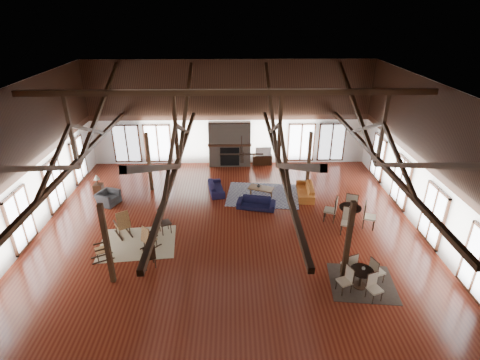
{
  "coord_description": "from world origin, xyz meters",
  "views": [
    {
      "loc": [
        0.18,
        -13.8,
        8.75
      ],
      "look_at": [
        0.49,
        1.0,
        1.7
      ],
      "focal_mm": 28.0,
      "sensor_mm": 36.0,
      "label": 1
    }
  ],
  "objects_px": {
    "sofa_navy_front": "(256,203)",
    "sofa_navy_left": "(216,188)",
    "cafe_table_near": "(361,275)",
    "cafe_table_far": "(350,212)",
    "coffee_table": "(261,189)",
    "armchair": "(108,198)",
    "sofa_orange": "(305,190)",
    "tv_console": "(262,160)"
  },
  "relations": [
    {
      "from": "cafe_table_far",
      "to": "tv_console",
      "type": "distance_m",
      "value": 7.48
    },
    {
      "from": "coffee_table",
      "to": "cafe_table_near",
      "type": "relative_size",
      "value": 0.74
    },
    {
      "from": "sofa_navy_front",
      "to": "cafe_table_far",
      "type": "xyz_separation_m",
      "value": [
        3.94,
        -1.46,
        0.31
      ]
    },
    {
      "from": "sofa_orange",
      "to": "tv_console",
      "type": "distance_m",
      "value": 4.45
    },
    {
      "from": "sofa_navy_front",
      "to": "sofa_orange",
      "type": "xyz_separation_m",
      "value": [
        2.52,
        1.21,
        0.03
      ]
    },
    {
      "from": "sofa_navy_front",
      "to": "cafe_table_near",
      "type": "height_order",
      "value": "cafe_table_near"
    },
    {
      "from": "cafe_table_near",
      "to": "cafe_table_far",
      "type": "height_order",
      "value": "cafe_table_far"
    },
    {
      "from": "armchair",
      "to": "cafe_table_far",
      "type": "relative_size",
      "value": 0.44
    },
    {
      "from": "sofa_navy_left",
      "to": "sofa_navy_front",
      "type": "bearing_deg",
      "value": -141.29
    },
    {
      "from": "coffee_table",
      "to": "cafe_table_near",
      "type": "bearing_deg",
      "value": -44.49
    },
    {
      "from": "sofa_navy_front",
      "to": "tv_console",
      "type": "relative_size",
      "value": 1.55
    },
    {
      "from": "sofa_navy_left",
      "to": "cafe_table_near",
      "type": "bearing_deg",
      "value": -154.19
    },
    {
      "from": "coffee_table",
      "to": "tv_console",
      "type": "bearing_deg",
      "value": 106.62
    },
    {
      "from": "sofa_navy_front",
      "to": "sofa_orange",
      "type": "relative_size",
      "value": 0.91
    },
    {
      "from": "sofa_navy_front",
      "to": "armchair",
      "type": "height_order",
      "value": "armchair"
    },
    {
      "from": "sofa_navy_front",
      "to": "coffee_table",
      "type": "distance_m",
      "value": 1.25
    },
    {
      "from": "sofa_orange",
      "to": "sofa_navy_left",
      "type": "bearing_deg",
      "value": -91.31
    },
    {
      "from": "coffee_table",
      "to": "cafe_table_near",
      "type": "height_order",
      "value": "cafe_table_near"
    },
    {
      "from": "cafe_table_near",
      "to": "armchair",
      "type": "bearing_deg",
      "value": 149.72
    },
    {
      "from": "tv_console",
      "to": "cafe_table_near",
      "type": "bearing_deg",
      "value": -76.7
    },
    {
      "from": "sofa_navy_left",
      "to": "coffee_table",
      "type": "height_order",
      "value": "sofa_navy_left"
    },
    {
      "from": "coffee_table",
      "to": "sofa_navy_front",
      "type": "bearing_deg",
      "value": -82.52
    },
    {
      "from": "coffee_table",
      "to": "cafe_table_near",
      "type": "xyz_separation_m",
      "value": [
        2.9,
        -6.63,
        0.06
      ]
    },
    {
      "from": "sofa_navy_front",
      "to": "sofa_orange",
      "type": "bearing_deg",
      "value": 38.2
    },
    {
      "from": "sofa_orange",
      "to": "coffee_table",
      "type": "xyz_separation_m",
      "value": [
        -2.21,
        -0.01,
        0.12
      ]
    },
    {
      "from": "cafe_table_near",
      "to": "sofa_navy_front",
      "type": "bearing_deg",
      "value": 120.61
    },
    {
      "from": "sofa_navy_front",
      "to": "sofa_navy_left",
      "type": "relative_size",
      "value": 1.04
    },
    {
      "from": "sofa_navy_left",
      "to": "sofa_orange",
      "type": "xyz_separation_m",
      "value": [
        4.45,
        -0.48,
        0.04
      ]
    },
    {
      "from": "sofa_orange",
      "to": "cafe_table_near",
      "type": "distance_m",
      "value": 6.67
    },
    {
      "from": "sofa_navy_front",
      "to": "sofa_navy_left",
      "type": "bearing_deg",
      "value": 151.21
    },
    {
      "from": "sofa_navy_front",
      "to": "cafe_table_near",
      "type": "distance_m",
      "value": 6.3
    },
    {
      "from": "sofa_navy_left",
      "to": "cafe_table_far",
      "type": "bearing_deg",
      "value": -128.22
    },
    {
      "from": "armchair",
      "to": "cafe_table_near",
      "type": "distance_m",
      "value": 11.87
    },
    {
      "from": "sofa_navy_left",
      "to": "sofa_orange",
      "type": "bearing_deg",
      "value": -106.15
    },
    {
      "from": "cafe_table_near",
      "to": "cafe_table_far",
      "type": "xyz_separation_m",
      "value": [
        0.74,
        3.97,
        0.1
      ]
    },
    {
      "from": "sofa_orange",
      "to": "armchair",
      "type": "height_order",
      "value": "armchair"
    },
    {
      "from": "armchair",
      "to": "tv_console",
      "type": "relative_size",
      "value": 0.86
    },
    {
      "from": "coffee_table",
      "to": "sofa_orange",
      "type": "bearing_deg",
      "value": 22.15
    },
    {
      "from": "sofa_navy_left",
      "to": "coffee_table",
      "type": "xyz_separation_m",
      "value": [
        2.24,
        -0.49,
        0.16
      ]
    },
    {
      "from": "coffee_table",
      "to": "tv_console",
      "type": "relative_size",
      "value": 1.19
    },
    {
      "from": "armchair",
      "to": "sofa_orange",
      "type": "bearing_deg",
      "value": -64.9
    },
    {
      "from": "sofa_navy_left",
      "to": "coffee_table",
      "type": "bearing_deg",
      "value": -112.35
    }
  ]
}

